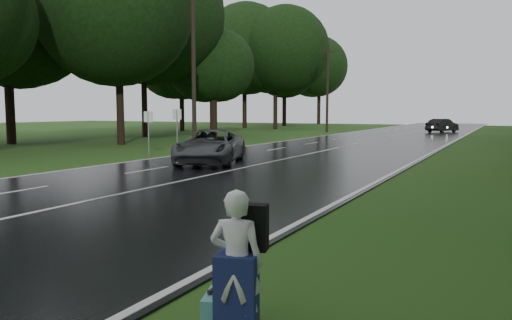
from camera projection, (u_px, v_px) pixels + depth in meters
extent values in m
plane|color=#254915|center=(19.00, 217.00, 10.96)|extent=(160.00, 160.00, 0.00)
cube|color=black|center=(323.00, 151.00, 28.64)|extent=(12.00, 140.00, 0.04)
cube|color=silver|center=(323.00, 151.00, 28.64)|extent=(0.12, 140.00, 0.01)
imported|color=#484A4D|center=(210.00, 146.00, 21.83)|extent=(4.20, 5.88, 1.49)
imported|color=black|center=(442.00, 126.00, 52.96)|extent=(3.04, 4.68, 1.46)
imported|color=silver|center=(236.00, 263.00, 5.13)|extent=(0.64, 0.51, 1.56)
cube|color=#182051|center=(237.00, 295.00, 5.17)|extent=(0.50, 0.39, 0.87)
cube|color=black|center=(251.00, 227.00, 5.27)|extent=(0.39, 0.27, 0.50)
cube|color=teal|center=(212.00, 309.00, 5.45)|extent=(0.30, 0.52, 0.36)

